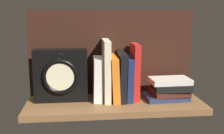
# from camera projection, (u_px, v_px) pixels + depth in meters

# --- Properties ---
(ground_plane) EXTENTS (0.72, 0.26, 0.03)m
(ground_plane) POSITION_uv_depth(u_px,v_px,m) (115.00, 104.00, 1.17)
(ground_plane) COLOR brown
(back_panel) EXTENTS (0.72, 0.01, 0.37)m
(back_panel) POSITION_uv_depth(u_px,v_px,m) (112.00, 52.00, 1.25)
(back_panel) COLOR black
(back_panel) RESTS_ON ground_plane
(book_white_catcher) EXTENTS (0.04, 0.13, 0.18)m
(book_white_catcher) POSITION_uv_depth(u_px,v_px,m) (98.00, 79.00, 1.18)
(book_white_catcher) COLOR silver
(book_white_catcher) RESTS_ON ground_plane
(book_cream_twain) EXTENTS (0.03, 0.16, 0.25)m
(book_cream_twain) POSITION_uv_depth(u_px,v_px,m) (106.00, 70.00, 1.18)
(book_cream_twain) COLOR beige
(book_cream_twain) RESTS_ON ground_plane
(book_orange_pandolfini) EXTENTS (0.04, 0.17, 0.18)m
(book_orange_pandolfini) POSITION_uv_depth(u_px,v_px,m) (114.00, 78.00, 1.19)
(book_orange_pandolfini) COLOR orange
(book_orange_pandolfini) RESTS_ON ground_plane
(book_black_skeptic) EXTENTS (0.03, 0.16, 0.20)m
(book_black_skeptic) POSITION_uv_depth(u_px,v_px,m) (121.00, 76.00, 1.19)
(book_black_skeptic) COLOR black
(book_black_skeptic) RESTS_ON ground_plane
(book_navy_bierce) EXTENTS (0.03, 0.15, 0.18)m
(book_navy_bierce) POSITION_uv_depth(u_px,v_px,m) (128.00, 78.00, 1.19)
(book_navy_bierce) COLOR #192147
(book_navy_bierce) RESTS_ON ground_plane
(book_red_requiem) EXTENTS (0.03, 0.12, 0.23)m
(book_red_requiem) POSITION_uv_depth(u_px,v_px,m) (135.00, 71.00, 1.19)
(book_red_requiem) COLOR red
(book_red_requiem) RESTS_ON ground_plane
(framed_clock) EXTENTS (0.21, 0.07, 0.21)m
(framed_clock) POSITION_uv_depth(u_px,v_px,m) (61.00, 76.00, 1.16)
(framed_clock) COLOR black
(framed_clock) RESTS_ON ground_plane
(book_stack_side) EXTENTS (0.19, 0.13, 0.09)m
(book_stack_side) POSITION_uv_depth(u_px,v_px,m) (169.00, 89.00, 1.19)
(book_stack_side) COLOR #232D4C
(book_stack_side) RESTS_ON ground_plane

